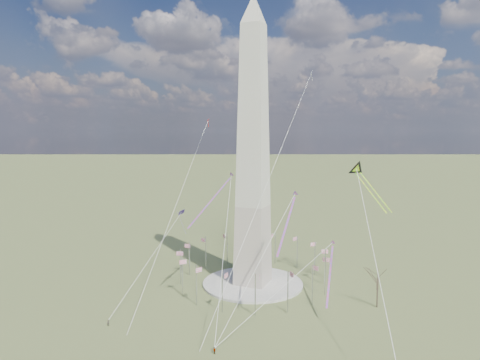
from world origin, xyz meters
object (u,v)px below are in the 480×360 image
at_px(tree_near, 378,276).
at_px(kite_delta_black, 359,172).
at_px(person_west, 108,323).
at_px(washington_monument, 253,151).

bearing_deg(tree_near, kite_delta_black, 119.11).
relative_size(tree_near, person_west, 8.60).
bearing_deg(person_west, washington_monument, -117.93).
bearing_deg(person_west, tree_near, -146.87).
distance_m(person_west, kite_delta_black, 93.48).
height_order(washington_monument, tree_near, washington_monument).
bearing_deg(washington_monument, person_west, -119.40).
distance_m(washington_monument, person_west, 71.25).
bearing_deg(kite_delta_black, tree_near, 74.12).
xyz_separation_m(tree_near, kite_delta_black, (-8.87, 15.93, 30.94)).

